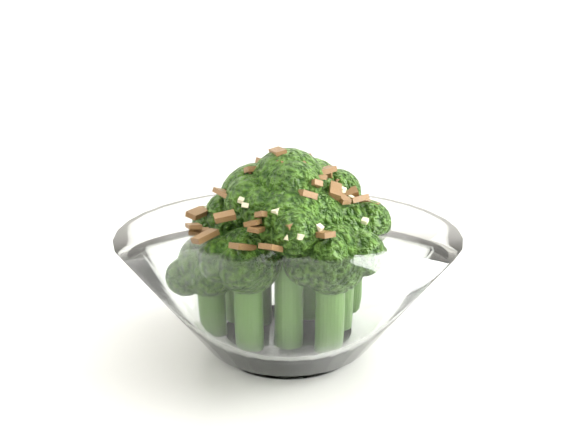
{
  "coord_description": "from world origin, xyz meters",
  "views": [
    {
      "loc": [
        -0.02,
        -0.46,
        0.98
      ],
      "look_at": [
        -0.01,
        -0.02,
        0.85
      ],
      "focal_mm": 40.0,
      "sensor_mm": 36.0,
      "label": 1
    }
  ],
  "objects": [
    {
      "name": "broccoli_dish",
      "position": [
        -0.01,
        -0.02,
        0.81
      ],
      "size": [
        0.25,
        0.25,
        0.15
      ],
      "color": "white",
      "rests_on": "table"
    }
  ]
}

